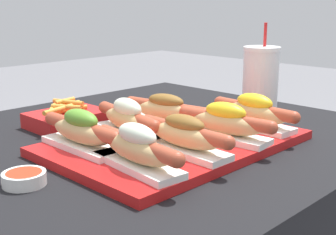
# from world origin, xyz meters

# --- Properties ---
(serving_tray) EXTENTS (0.50, 0.34, 0.02)m
(serving_tray) POSITION_xyz_m (0.01, -0.11, 0.72)
(serving_tray) COLOR red
(serving_tray) RESTS_ON patio_table
(hot_dog_0) EXTENTS (0.08, 0.22, 0.08)m
(hot_dog_0) POSITION_xyz_m (-0.16, -0.18, 0.76)
(hot_dog_0) COLOR white
(hot_dog_0) RESTS_ON serving_tray
(hot_dog_1) EXTENTS (0.06, 0.23, 0.07)m
(hot_dog_1) POSITION_xyz_m (-0.05, -0.18, 0.76)
(hot_dog_1) COLOR white
(hot_dog_1) RESTS_ON serving_tray
(hot_dog_2) EXTENTS (0.08, 0.22, 0.08)m
(hot_dog_2) POSITION_xyz_m (0.07, -0.18, 0.76)
(hot_dog_2) COLOR white
(hot_dog_2) RESTS_ON serving_tray
(hot_dog_3) EXTENTS (0.07, 0.22, 0.08)m
(hot_dog_3) POSITION_xyz_m (0.19, -0.18, 0.76)
(hot_dog_3) COLOR white
(hot_dog_3) RESTS_ON serving_tray
(hot_dog_4) EXTENTS (0.06, 0.23, 0.08)m
(hot_dog_4) POSITION_xyz_m (-0.16, -0.03, 0.76)
(hot_dog_4) COLOR white
(hot_dog_4) RESTS_ON serving_tray
(hot_dog_5) EXTENTS (0.09, 0.22, 0.08)m
(hot_dog_5) POSITION_xyz_m (-0.05, -0.03, 0.76)
(hot_dog_5) COLOR white
(hot_dog_5) RESTS_ON serving_tray
(hot_dog_6) EXTENTS (0.09, 0.22, 0.07)m
(hot_dog_6) POSITION_xyz_m (0.07, -0.03, 0.76)
(hot_dog_6) COLOR white
(hot_dog_6) RESTS_ON serving_tray
(sauce_bowl) EXTENTS (0.07, 0.07, 0.02)m
(sauce_bowl) POSITION_xyz_m (-0.31, -0.07, 0.72)
(sauce_bowl) COLOR white
(sauce_bowl) RESTS_ON patio_table
(drink_cup) EXTENTS (0.09, 0.09, 0.23)m
(drink_cup) POSITION_xyz_m (0.38, -0.06, 0.80)
(drink_cup) COLOR white
(drink_cup) RESTS_ON patio_table
(fries_basket) EXTENTS (0.17, 0.13, 0.06)m
(fries_basket) POSITION_xyz_m (-0.06, 0.18, 0.73)
(fries_basket) COLOR red
(fries_basket) RESTS_ON patio_table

